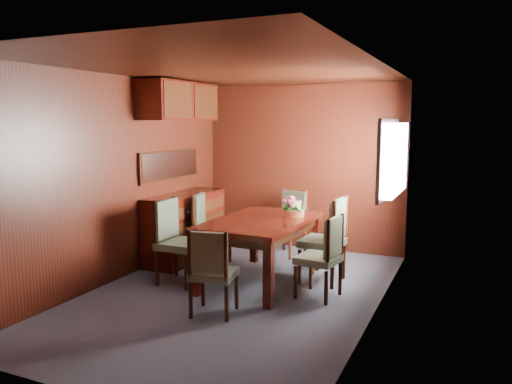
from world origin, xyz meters
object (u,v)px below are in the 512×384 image
at_px(dining_table, 260,228).
at_px(flower_centerpiece, 293,205).
at_px(sideboard, 185,226).
at_px(chair_head, 212,268).
at_px(chair_left_near, 175,236).
at_px(chair_right_near, 324,252).

bearing_deg(dining_table, flower_centerpiece, 52.85).
height_order(sideboard, dining_table, sideboard).
height_order(dining_table, chair_head, chair_head).
xyz_separation_m(dining_table, chair_left_near, (-0.90, -0.41, -0.09)).
distance_m(dining_table, chair_left_near, 1.00).
bearing_deg(sideboard, chair_left_near, -64.67).
relative_size(dining_table, chair_left_near, 1.64).
bearing_deg(flower_centerpiece, dining_table, -128.66).
bearing_deg(dining_table, sideboard, 160.84).
relative_size(chair_left_near, chair_right_near, 1.10).
bearing_deg(chair_head, flower_centerpiece, 69.08).
xyz_separation_m(chair_left_near, flower_centerpiece, (1.18, 0.76, 0.33)).
xyz_separation_m(sideboard, chair_right_near, (2.17, -0.73, 0.05)).
relative_size(chair_head, flower_centerpiece, 3.16).
bearing_deg(chair_right_near, flower_centerpiece, 52.16).
xyz_separation_m(sideboard, dining_table, (1.34, -0.50, 0.19)).
bearing_deg(dining_table, chair_right_near, -13.53).
bearing_deg(flower_centerpiece, sideboard, 174.51).
bearing_deg(chair_right_near, chair_head, 145.60).
bearing_deg(flower_centerpiece, chair_right_near, -45.83).
distance_m(sideboard, chair_head, 2.12).
relative_size(sideboard, chair_left_near, 1.42).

